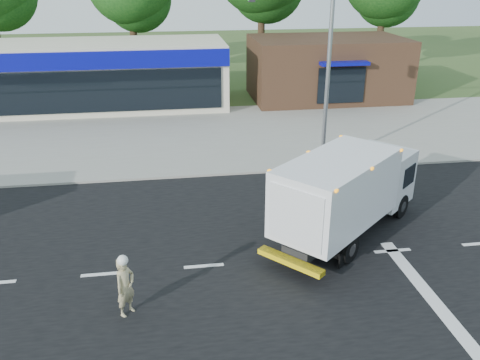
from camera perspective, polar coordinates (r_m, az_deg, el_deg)
The scene contains 10 objects.
ground at distance 16.00m, azimuth 6.81°, elevation -8.76°, with size 120.00×120.00×0.00m, color #385123.
road_asphalt at distance 15.99m, azimuth 6.82°, elevation -8.74°, with size 60.00×14.00×0.02m, color black.
sidewalk at distance 23.17m, azimuth 1.64°, elevation 1.93°, with size 60.00×2.40×0.12m, color gray.
parking_apron at distance 28.60m, azimuth -0.39°, elevation 5.97°, with size 60.00×9.00×0.02m, color gray.
lane_markings at distance 15.31m, azimuth 13.11°, elevation -10.77°, with size 55.20×7.00×0.01m.
ems_box_truck at distance 16.76m, azimuth 11.96°, elevation -1.00°, with size 6.34×5.96×2.95m.
emergency_worker at distance 13.50m, azimuth -12.77°, elevation -11.48°, with size 0.69×0.70×1.74m.
retail_strip_mall at distance 34.01m, azimuth -17.39°, elevation 11.16°, with size 18.00×6.20×4.00m.
brown_storefront at distance 35.37m, azimuth 9.73°, elevation 12.27°, with size 10.00×6.70×4.00m.
traffic_signal_pole at distance 21.86m, azimuth 8.33°, elevation 13.66°, with size 3.51×0.25×8.00m.
Camera 1 is at (-3.85, -13.08, 8.36)m, focal length 38.00 mm.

